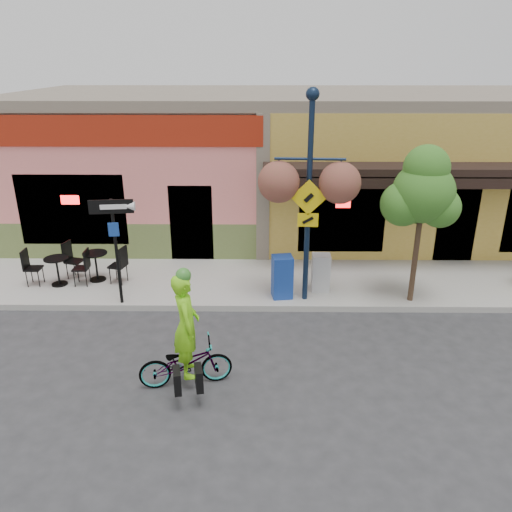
{
  "coord_description": "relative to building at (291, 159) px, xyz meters",
  "views": [
    {
      "loc": [
        -1.05,
        -9.86,
        5.51
      ],
      "look_at": [
        -1.16,
        0.5,
        1.4
      ],
      "focal_mm": 35.0,
      "sensor_mm": 36.0,
      "label": 1
    }
  ],
  "objects": [
    {
      "name": "lamp_post",
      "position": [
        0.0,
        -6.59,
        0.32
      ],
      "size": [
        1.58,
        0.7,
        4.84
      ],
      "primitive_type": null,
      "rotation": [
        0.0,
        0.0,
        -0.06
      ],
      "color": "#111F36",
      "rests_on": "sidewalk"
    },
    {
      "name": "building",
      "position": [
        0.0,
        0.0,
        0.0
      ],
      "size": [
        18.2,
        8.2,
        4.5
      ],
      "primitive_type": null,
      "color": "#F17D77",
      "rests_on": "ground"
    },
    {
      "name": "ground",
      "position": [
        0.0,
        -7.5,
        -2.25
      ],
      "size": [
        90.0,
        90.0,
        0.0
      ],
      "primitive_type": "plane",
      "color": "#2D2D30",
      "rests_on": "ground"
    },
    {
      "name": "cafe_set_left",
      "position": [
        -6.17,
        -5.87,
        -1.62
      ],
      "size": [
        1.6,
        0.82,
        0.95
      ],
      "primitive_type": null,
      "rotation": [
        0.0,
        0.0,
        0.02
      ],
      "color": "black",
      "rests_on": "sidewalk"
    },
    {
      "name": "one_way_sign",
      "position": [
        -4.33,
        -6.85,
        -0.84
      ],
      "size": [
        0.98,
        0.33,
        2.51
      ],
      "primitive_type": null,
      "rotation": [
        0.0,
        0.0,
        0.12
      ],
      "color": "black",
      "rests_on": "sidewalk"
    },
    {
      "name": "sidewalk",
      "position": [
        0.0,
        -5.5,
        -2.17
      ],
      "size": [
        24.0,
        3.0,
        0.15
      ],
      "primitive_type": "cube",
      "color": "#9E9B93",
      "rests_on": "ground"
    },
    {
      "name": "street_tree",
      "position": [
        2.52,
        -6.64,
        -0.24
      ],
      "size": [
        1.66,
        1.66,
        3.71
      ],
      "primitive_type": null,
      "rotation": [
        0.0,
        0.0,
        0.16
      ],
      "color": "#3D7A26",
      "rests_on": "sidewalk"
    },
    {
      "name": "cafe_set_right",
      "position": [
        -5.29,
        -5.58,
        -1.6
      ],
      "size": [
        1.8,
        1.2,
        0.99
      ],
      "primitive_type": null,
      "rotation": [
        0.0,
        0.0,
        -0.24
      ],
      "color": "black",
      "rests_on": "sidewalk"
    },
    {
      "name": "newspaper_box_grey",
      "position": [
        0.42,
        -6.11,
        -1.63
      ],
      "size": [
        0.44,
        0.4,
        0.93
      ],
      "primitive_type": null,
      "rotation": [
        0.0,
        0.0,
        -0.02
      ],
      "color": "#B5B5B5",
      "rests_on": "sidewalk"
    },
    {
      "name": "bicycle",
      "position": [
        -2.39,
        -9.79,
        -1.81
      ],
      "size": [
        1.75,
        0.92,
        0.88
      ],
      "primitive_type": "imported",
      "rotation": [
        0.0,
        0.0,
        1.78
      ],
      "color": "maroon",
      "rests_on": "ground"
    },
    {
      "name": "newspaper_box_blue",
      "position": [
        -0.54,
        -6.5,
        -1.58
      ],
      "size": [
        0.53,
        0.48,
        1.04
      ],
      "primitive_type": null,
      "rotation": [
        0.0,
        0.0,
        0.15
      ],
      "color": "navy",
      "rests_on": "sidewalk"
    },
    {
      "name": "curb",
      "position": [
        0.0,
        -6.95,
        -2.17
      ],
      "size": [
        24.0,
        0.12,
        0.15
      ],
      "primitive_type": "cube",
      "color": "#A8A59E",
      "rests_on": "ground"
    },
    {
      "name": "cyclist_rider",
      "position": [
        -2.34,
        -9.79,
        -1.29
      ],
      "size": [
        0.6,
        0.78,
        1.92
      ],
      "primitive_type": "imported",
      "rotation": [
        0.0,
        0.0,
        1.78
      ],
      "color": "#7FE418",
      "rests_on": "ground"
    }
  ]
}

